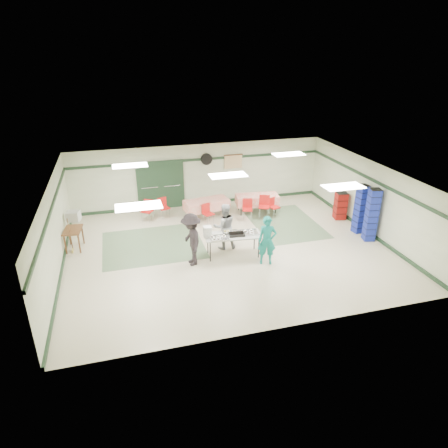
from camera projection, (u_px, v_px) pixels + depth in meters
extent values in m
plane|color=beige|center=(228.00, 249.00, 14.00)|extent=(11.00, 11.00, 0.00)
plane|color=silver|center=(228.00, 175.00, 12.89)|extent=(11.00, 11.00, 0.00)
plane|color=beige|center=(200.00, 175.00, 17.40)|extent=(11.00, 0.00, 11.00)
plane|color=beige|center=(279.00, 283.00, 9.48)|extent=(11.00, 0.00, 11.00)
plane|color=beige|center=(54.00, 232.00, 12.12)|extent=(0.00, 9.00, 9.00)
plane|color=beige|center=(371.00, 198.00, 14.77)|extent=(0.00, 9.00, 9.00)
cube|color=#1D3521|center=(200.00, 159.00, 17.09)|extent=(11.00, 0.06, 0.10)
cube|color=#1D3521|center=(201.00, 203.00, 17.90)|extent=(11.00, 0.06, 0.12)
cube|color=#1D3521|center=(51.00, 210.00, 11.84)|extent=(0.06, 9.00, 0.10)
cube|color=#1D3521|center=(62.00, 268.00, 12.65)|extent=(0.06, 9.00, 0.12)
cube|color=#1D3521|center=(373.00, 180.00, 14.48)|extent=(0.06, 9.00, 0.10)
cube|color=#1D3521|center=(365.00, 230.00, 15.29)|extent=(0.06, 9.00, 0.12)
cube|color=#5D7A59|center=(153.00, 245.00, 14.27)|extent=(3.50, 3.00, 0.01)
cube|color=#5D7A59|center=(285.00, 223.00, 15.99)|extent=(2.50, 3.50, 0.01)
cube|color=gray|center=(150.00, 186.00, 16.94)|extent=(0.90, 0.06, 2.10)
cube|color=gray|center=(172.00, 184.00, 17.17)|extent=(0.90, 0.06, 2.10)
cube|color=#1D3521|center=(161.00, 185.00, 17.04)|extent=(2.00, 0.03, 2.15)
cylinder|color=black|center=(207.00, 159.00, 17.14)|extent=(0.50, 0.10, 0.50)
cube|color=#DCC489|center=(233.00, 162.00, 17.51)|extent=(0.80, 0.02, 0.60)
cube|color=#B6B7B1|center=(233.00, 235.00, 13.27)|extent=(1.95, 0.95, 0.04)
cylinder|color=black|center=(210.00, 252.00, 13.03)|extent=(0.04, 0.04, 0.72)
cylinder|color=black|center=(259.00, 248.00, 13.28)|extent=(0.04, 0.04, 0.72)
cylinder|color=black|center=(208.00, 243.00, 13.58)|extent=(0.04, 0.04, 0.72)
cylinder|color=black|center=(254.00, 240.00, 13.83)|extent=(0.04, 0.04, 0.72)
cube|color=silver|center=(248.00, 233.00, 13.39)|extent=(0.68, 0.54, 0.02)
cube|color=silver|center=(231.00, 233.00, 13.38)|extent=(0.57, 0.45, 0.02)
cube|color=silver|center=(220.00, 238.00, 13.01)|extent=(0.65, 0.51, 0.02)
cube|color=black|center=(237.00, 234.00, 13.22)|extent=(0.55, 0.37, 0.08)
cube|color=white|center=(207.00, 232.00, 13.07)|extent=(0.29, 0.27, 0.36)
imported|color=#127E77|center=(267.00, 241.00, 12.76)|extent=(0.68, 0.54, 1.63)
imported|color=gray|center=(224.00, 226.00, 13.73)|extent=(0.81, 0.64, 1.65)
imported|color=black|center=(191.00, 240.00, 12.68)|extent=(0.73, 1.17, 1.75)
cube|color=red|center=(257.00, 196.00, 16.79)|extent=(1.85, 0.99, 0.05)
cube|color=red|center=(257.00, 200.00, 16.87)|extent=(1.85, 1.01, 0.40)
cylinder|color=black|center=(241.00, 207.00, 16.59)|extent=(0.04, 0.04, 0.72)
cylinder|color=black|center=(276.00, 206.00, 16.77)|extent=(0.04, 0.04, 0.72)
cylinder|color=black|center=(239.00, 202.00, 17.12)|extent=(0.04, 0.04, 0.72)
cylinder|color=black|center=(272.00, 201.00, 17.30)|extent=(0.04, 0.04, 0.72)
cube|color=red|center=(206.00, 200.00, 16.26)|extent=(1.89, 1.05, 0.05)
cube|color=red|center=(206.00, 205.00, 16.34)|extent=(1.89, 1.07, 0.40)
cylinder|color=black|center=(192.00, 215.00, 15.89)|extent=(0.04, 0.04, 0.72)
cylinder|color=black|center=(226.00, 209.00, 16.45)|extent=(0.04, 0.04, 0.72)
cylinder|color=black|center=(187.00, 209.00, 16.38)|extent=(0.04, 0.04, 0.72)
cylinder|color=black|center=(220.00, 204.00, 16.94)|extent=(0.04, 0.04, 0.72)
cube|color=red|center=(264.00, 207.00, 16.35)|extent=(0.56, 0.56, 0.04)
cube|color=red|center=(264.00, 200.00, 16.42)|extent=(0.41, 0.20, 0.43)
cylinder|color=silver|center=(259.00, 214.00, 16.31)|extent=(0.02, 0.02, 0.45)
cylinder|color=silver|center=(268.00, 214.00, 16.27)|extent=(0.02, 0.02, 0.45)
cylinder|color=silver|center=(260.00, 211.00, 16.62)|extent=(0.02, 0.02, 0.45)
cylinder|color=silver|center=(268.00, 211.00, 16.58)|extent=(0.02, 0.02, 0.45)
cube|color=red|center=(247.00, 209.00, 16.19)|extent=(0.50, 0.50, 0.04)
cube|color=red|center=(247.00, 203.00, 16.26)|extent=(0.39, 0.16, 0.39)
cylinder|color=silver|center=(243.00, 216.00, 16.14)|extent=(0.02, 0.02, 0.41)
cylinder|color=silver|center=(251.00, 216.00, 16.13)|extent=(0.02, 0.02, 0.41)
cylinder|color=silver|center=(243.00, 213.00, 16.43)|extent=(0.02, 0.02, 0.41)
cylinder|color=silver|center=(251.00, 213.00, 16.42)|extent=(0.02, 0.02, 0.41)
cube|color=red|center=(274.00, 207.00, 16.48)|extent=(0.46, 0.46, 0.04)
cube|color=red|center=(272.00, 201.00, 16.53)|extent=(0.36, 0.15, 0.37)
cylinder|color=silver|center=(274.00, 214.00, 16.38)|extent=(0.02, 0.02, 0.39)
cylinder|color=silver|center=(279.00, 212.00, 16.53)|extent=(0.02, 0.02, 0.39)
cylinder|color=silver|center=(269.00, 212.00, 16.61)|extent=(0.02, 0.02, 0.39)
cylinder|color=silver|center=(275.00, 210.00, 16.76)|extent=(0.02, 0.02, 0.39)
cube|color=red|center=(208.00, 214.00, 15.80)|extent=(0.49, 0.49, 0.04)
cube|color=red|center=(206.00, 208.00, 15.84)|extent=(0.37, 0.17, 0.38)
cylinder|color=silver|center=(207.00, 221.00, 15.70)|extent=(0.02, 0.02, 0.40)
cylinder|color=silver|center=(214.00, 219.00, 15.86)|extent=(0.02, 0.02, 0.40)
cylinder|color=silver|center=(203.00, 219.00, 15.92)|extent=(0.02, 0.02, 0.40)
cylinder|color=silver|center=(209.00, 217.00, 16.08)|extent=(0.02, 0.02, 0.40)
cube|color=red|center=(164.00, 208.00, 16.33)|extent=(0.49, 0.49, 0.04)
cube|color=red|center=(162.00, 202.00, 16.38)|extent=(0.38, 0.16, 0.39)
cylinder|color=silver|center=(163.00, 215.00, 16.23)|extent=(0.02, 0.02, 0.41)
cylinder|color=silver|center=(170.00, 214.00, 16.38)|extent=(0.02, 0.02, 0.41)
cylinder|color=silver|center=(159.00, 213.00, 16.46)|extent=(0.02, 0.02, 0.41)
cylinder|color=silver|center=(166.00, 211.00, 16.62)|extent=(0.02, 0.02, 0.41)
cube|color=red|center=(147.00, 211.00, 15.98)|extent=(0.57, 0.57, 0.04)
cube|color=red|center=(149.00, 204.00, 16.04)|extent=(0.36, 0.26, 0.41)
cylinder|color=silver|center=(142.00, 217.00, 15.98)|extent=(0.02, 0.02, 0.43)
cylinder|color=silver|center=(149.00, 219.00, 15.88)|extent=(0.02, 0.02, 0.43)
cylinder|color=silver|center=(146.00, 214.00, 16.26)|extent=(0.02, 0.02, 0.43)
cylinder|color=silver|center=(153.00, 216.00, 16.17)|extent=(0.02, 0.02, 0.43)
cube|color=#1A28A1|center=(372.00, 215.00, 14.24)|extent=(0.45, 0.45, 1.97)
cube|color=maroon|center=(340.00, 206.00, 16.21)|extent=(0.50, 0.50, 1.13)
cube|color=#1A28A1|center=(360.00, 209.00, 14.86)|extent=(0.39, 0.39, 1.88)
cube|color=brown|center=(73.00, 230.00, 13.71)|extent=(0.67, 0.94, 0.05)
cube|color=brown|center=(65.00, 245.00, 13.50)|extent=(0.05, 0.05, 0.70)
cube|color=brown|center=(79.00, 244.00, 13.57)|extent=(0.05, 0.05, 0.70)
cube|color=brown|center=(70.00, 236.00, 14.16)|extent=(0.05, 0.05, 0.70)
cube|color=brown|center=(83.00, 235.00, 14.22)|extent=(0.05, 0.05, 0.70)
cube|color=#A7A7A2|center=(73.00, 216.00, 14.31)|extent=(0.53, 0.49, 0.36)
cylinder|color=brown|center=(70.00, 234.00, 13.56)|extent=(0.04, 0.20, 1.25)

